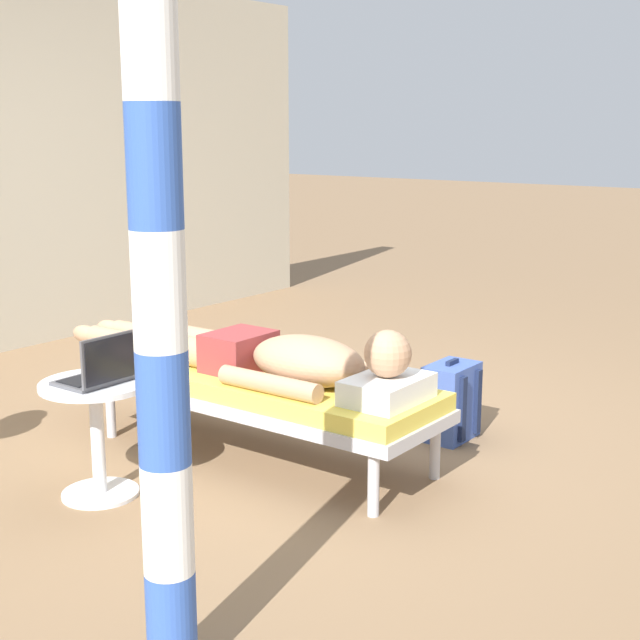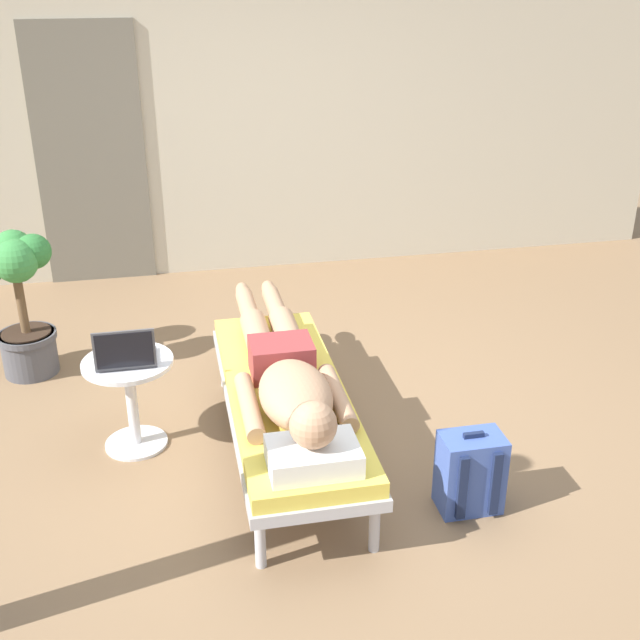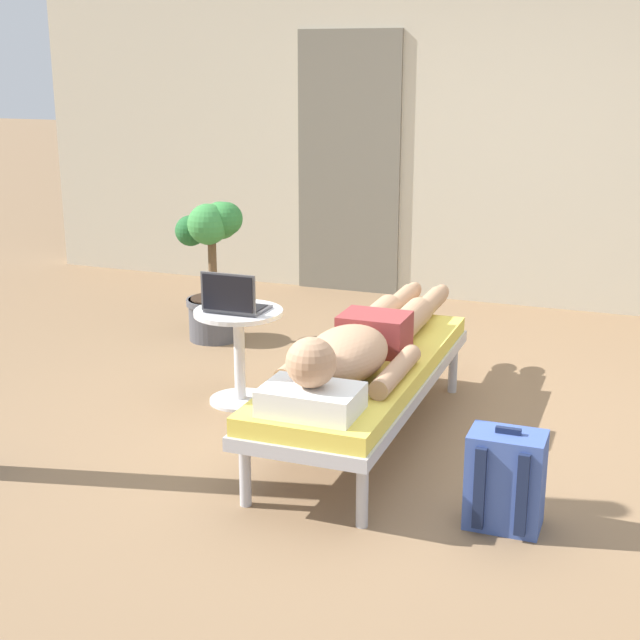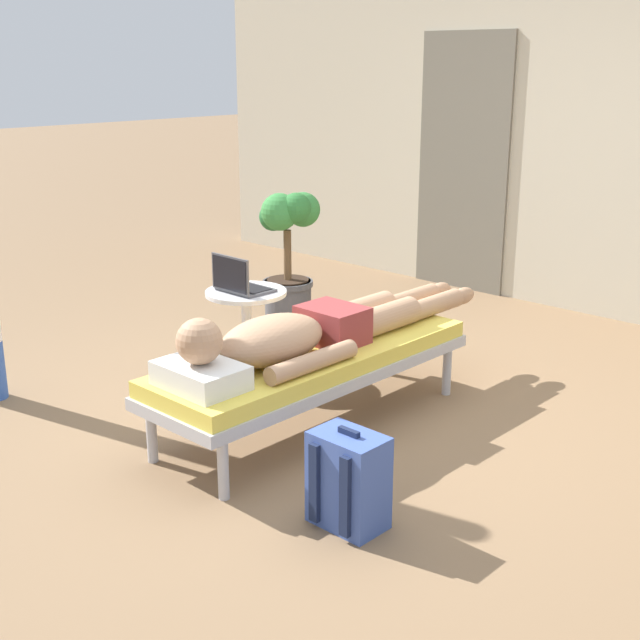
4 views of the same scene
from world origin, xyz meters
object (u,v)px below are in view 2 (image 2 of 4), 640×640
(person_reclining, at_px, (287,375))
(laptop, at_px, (126,355))
(backpack, at_px, (470,472))
(lounge_chair, at_px, (287,399))
(potted_plant, at_px, (20,297))
(side_table, at_px, (130,388))

(person_reclining, xyz_separation_m, laptop, (-0.80, 0.26, 0.07))
(laptop, xyz_separation_m, backpack, (1.59, -0.83, -0.39))
(lounge_chair, xyz_separation_m, backpack, (0.79, -0.61, -0.15))
(lounge_chair, xyz_separation_m, potted_plant, (-1.47, 1.27, 0.18))
(lounge_chair, distance_m, laptop, 0.86)
(backpack, distance_m, potted_plant, 2.96)
(person_reclining, bearing_deg, side_table, 158.89)
(side_table, xyz_separation_m, potted_plant, (-0.66, 1.01, 0.17))
(laptop, bearing_deg, potted_plant, 122.13)
(backpack, height_order, potted_plant, potted_plant)
(laptop, bearing_deg, side_table, 90.00)
(side_table, distance_m, backpack, 1.82)
(lounge_chair, xyz_separation_m, side_table, (-0.80, 0.27, 0.01))
(side_table, relative_size, potted_plant, 0.56)
(person_reclining, bearing_deg, backpack, -35.69)
(lounge_chair, height_order, side_table, side_table)
(person_reclining, height_order, side_table, person_reclining)
(person_reclining, height_order, laptop, laptop)
(potted_plant, bearing_deg, laptop, -57.87)
(potted_plant, bearing_deg, side_table, -56.57)
(backpack, bearing_deg, lounge_chair, 142.31)
(potted_plant, bearing_deg, backpack, -39.85)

